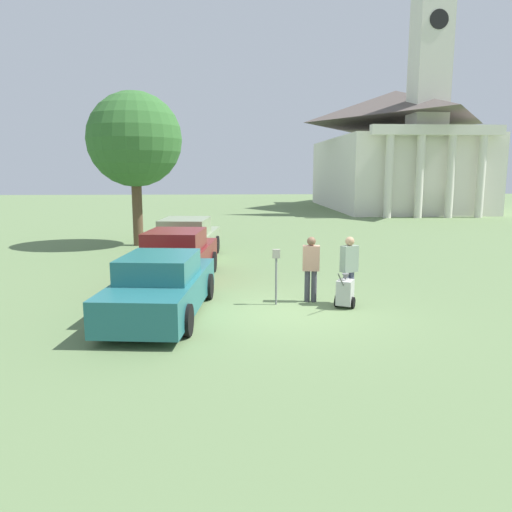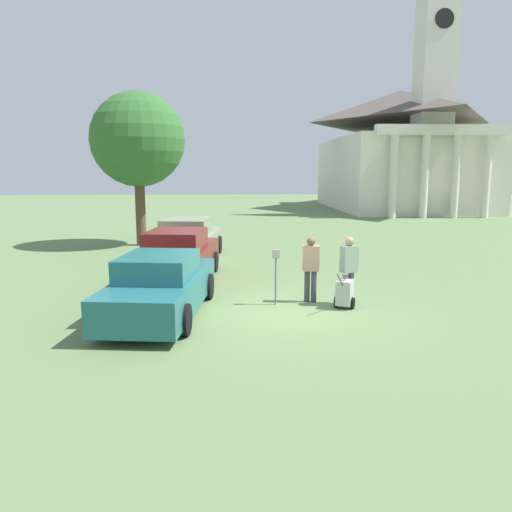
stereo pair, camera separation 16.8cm
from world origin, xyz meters
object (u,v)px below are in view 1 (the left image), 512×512
Objects in this scene: parked_car_sage at (186,241)px; person_supervisor at (349,266)px; parked_car_teal at (161,287)px; church at (395,147)px; parked_car_maroon at (177,258)px; person_worker at (311,265)px; equipment_cart at (345,292)px; parking_meter at (276,266)px.

person_supervisor is at bearing -48.79° from parked_car_sage.
parked_car_teal is 0.23× the size of church.
parked_car_teal is 3.55m from parked_car_maroon.
equipment_cart is at bearing 148.18° from person_worker.
equipment_cart is (0.74, -0.62, -0.56)m from person_worker.
person_supervisor is (4.53, -6.54, 0.25)m from parked_car_sage.
parked_car_sage reaches higher than parking_meter.
person_worker reaches higher than parked_car_maroon.
person_supervisor reaches higher than parked_car_maroon.
parked_car_sage is at bearing 96.55° from parked_car_maroon.
person_supervisor is (0.90, -0.30, 0.02)m from person_worker.
church is at bearing 66.89° from parking_meter.
person_worker is 0.98× the size of person_supervisor.
person_worker is 0.08× the size of church.
parking_meter is at bearing -28.47° from person_supervisor.
person_supervisor is (4.53, -2.85, 0.25)m from parked_car_maroon.
church reaches higher than person_worker.
parked_car_teal is at bearing -116.59° from church.
equipment_cart is 34.52m from church.
church is (16.23, 32.42, 4.67)m from parked_car_teal.
parked_car_teal is 2.90× the size of person_supervisor.
parked_car_teal is 0.92× the size of parked_car_sage.
equipment_cart is (4.37, -3.17, -0.33)m from parked_car_maroon.
parked_car_sage reaches higher than parked_car_teal.
parking_meter is (2.72, -6.48, 0.25)m from parked_car_sage.
parked_car_sage is at bearing -81.80° from person_supervisor.
parked_car_maroon is at bearing 96.53° from parked_car_teal.
parked_car_teal is 4.59m from person_supervisor.
parked_car_sage is 7.03m from parking_meter.
parked_car_maroon is 33.44m from church.
person_worker is at bearing 166.70° from equipment_cart.
parked_car_maroon is at bearing -119.34° from church.
parked_car_teal is 2.97× the size of person_worker.
person_worker is (3.63, -6.24, 0.22)m from parked_car_sage.
person_supervisor reaches higher than equipment_cart.
person_worker is at bearing -44.91° from person_supervisor.
church is (16.23, 25.18, 4.61)m from parked_car_sage.
parked_car_maroon is at bearing 170.40° from equipment_cart.
church is at bearing -136.73° from person_supervisor.
parked_car_teal is at bearing 23.20° from person_worker.
parked_car_maroon is 2.99× the size of person_worker.
person_worker is at bearing -111.86° from church.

